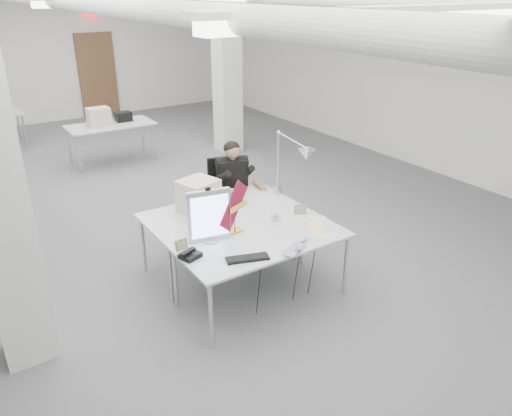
{
  "coord_description": "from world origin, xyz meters",
  "views": [
    {
      "loc": [
        -2.58,
        -6.31,
        3.17
      ],
      "look_at": [
        0.24,
        -2.0,
        0.87
      ],
      "focal_mm": 35.0,
      "sensor_mm": 36.0,
      "label": 1
    }
  ],
  "objects": [
    {
      "name": "desk_clock",
      "position": [
        0.37,
        -2.2,
        0.81
      ],
      "size": [
        0.11,
        0.06,
        0.1
      ],
      "primitive_type": "cylinder",
      "rotation": [
        1.57,
        0.0,
        -0.29
      ],
      "color": "silver",
      "rests_on": "desk_main"
    },
    {
      "name": "seated_person",
      "position": [
        0.56,
        -0.96,
        0.9
      ],
      "size": [
        0.63,
        0.73,
        0.94
      ],
      "primitive_type": null,
      "rotation": [
        0.0,
        0.0,
        -0.24
      ],
      "color": "black",
      "rests_on": "office_chair"
    },
    {
      "name": "desk_main",
      "position": [
        0.0,
        -2.5,
        0.74
      ],
      "size": [
        1.8,
        0.9,
        0.02
      ],
      "primitive_type": "cube",
      "color": "silver",
      "rests_on": "room_shell"
    },
    {
      "name": "room_shell",
      "position": [
        0.04,
        0.13,
        1.69
      ],
      "size": [
        10.04,
        14.04,
        3.24
      ],
      "color": "#59595C",
      "rests_on": "ground"
    },
    {
      "name": "paper_stack_a",
      "position": [
        0.6,
        -2.77,
        0.76
      ],
      "size": [
        0.31,
        0.35,
        0.01
      ],
      "primitive_type": "cube",
      "rotation": [
        0.0,
        0.0,
        0.46
      ],
      "color": "silver",
      "rests_on": "desk_main"
    },
    {
      "name": "desk_second",
      "position": [
        0.0,
        -1.6,
        0.74
      ],
      "size": [
        1.8,
        0.9,
        0.02
      ],
      "primitive_type": "cube",
      "color": "silver",
      "rests_on": "room_shell"
    },
    {
      "name": "mouse",
      "position": [
        0.33,
        -2.77,
        0.77
      ],
      "size": [
        0.1,
        0.09,
        0.04
      ],
      "primitive_type": "ellipsoid",
      "rotation": [
        0.0,
        0.0,
        -0.38
      ],
      "color": "#A5A5A9",
      "rests_on": "desk_main"
    },
    {
      "name": "paper_stack_b",
      "position": [
        0.65,
        -2.59,
        0.76
      ],
      "size": [
        0.3,
        0.34,
        0.01
      ],
      "primitive_type": "cube",
      "rotation": [
        0.0,
        0.0,
        -0.45
      ],
      "color": "#E9D18B",
      "rests_on": "desk_main"
    },
    {
      "name": "pennant",
      "position": [
        -0.19,
        -2.24,
        1.09
      ],
      "size": [
        0.46,
        0.2,
        0.53
      ],
      "primitive_type": "cube",
      "rotation": [
        0.0,
        -0.87,
        0.4
      ],
      "color": "maroon",
      "rests_on": "monitor"
    },
    {
      "name": "bankers_lamp",
      "position": [
        -0.14,
        -2.18,
        0.92
      ],
      "size": [
        0.32,
        0.22,
        0.34
      ],
      "primitive_type": null,
      "rotation": [
        0.0,
        0.0,
        0.4
      ],
      "color": "#BE893B",
      "rests_on": "desk_main"
    },
    {
      "name": "laptop",
      "position": [
        0.14,
        -2.92,
        0.77
      ],
      "size": [
        0.37,
        0.32,
        0.02
      ],
      "primitive_type": "imported",
      "rotation": [
        0.0,
        0.0,
        0.46
      ],
      "color": "silver",
      "rests_on": "desk_main"
    },
    {
      "name": "beige_monitor",
      "position": [
        -0.22,
        -1.48,
        0.94
      ],
      "size": [
        0.49,
        0.47,
        0.38
      ],
      "primitive_type": "cube",
      "rotation": [
        0.0,
        0.0,
        0.28
      ],
      "color": "beige",
      "rests_on": "desk_second"
    },
    {
      "name": "office_chair",
      "position": [
        0.56,
        -0.91,
        0.59
      ],
      "size": [
        0.71,
        0.71,
        1.19
      ],
      "primitive_type": null,
      "rotation": [
        0.0,
        0.0,
        -0.24
      ],
      "color": "black",
      "rests_on": "room_shell"
    },
    {
      "name": "picture_frame_right",
      "position": [
        0.73,
        -2.2,
        0.81
      ],
      "size": [
        0.13,
        0.09,
        0.11
      ],
      "primitive_type": "cube",
      "rotation": [
        -0.21,
        0.0,
        -0.46
      ],
      "color": "olive",
      "rests_on": "desk_main"
    },
    {
      "name": "picture_frame_left",
      "position": [
        -0.8,
        -2.23,
        0.81
      ],
      "size": [
        0.14,
        0.05,
        0.11
      ],
      "primitive_type": "cube",
      "rotation": [
        -0.21,
        0.0,
        0.09
      ],
      "color": "#9E7844",
      "rests_on": "desk_main"
    },
    {
      "name": "keyboard",
      "position": [
        -0.35,
        -2.76,
        0.77
      ],
      "size": [
        0.44,
        0.27,
        0.02
      ],
      "primitive_type": "cube",
      "rotation": [
        0.0,
        0.0,
        -0.32
      ],
      "color": "black",
      "rests_on": "desk_main"
    },
    {
      "name": "bg_desk_a",
      "position": [
        0.2,
        3.0,
        0.74
      ],
      "size": [
        1.6,
        0.8,
        0.02
      ],
      "primitive_type": "cube",
      "color": "silver",
      "rests_on": "room_shell"
    },
    {
      "name": "desk_phone",
      "position": [
        -0.8,
        -2.43,
        0.78
      ],
      "size": [
        0.23,
        0.22,
        0.05
      ],
      "primitive_type": "cube",
      "rotation": [
        0.0,
        0.0,
        0.32
      ],
      "color": "black",
      "rests_on": "desk_main"
    },
    {
      "name": "paper_stack_c",
      "position": [
        0.79,
        -2.41,
        0.76
      ],
      "size": [
        0.25,
        0.25,
        0.01
      ],
      "primitive_type": "cube",
      "rotation": [
        0.0,
        0.0,
        -0.75
      ],
      "color": "silver",
      "rests_on": "desk_main"
    },
    {
      "name": "monitor",
      "position": [
        -0.46,
        -2.21,
        1.03
      ],
      "size": [
        0.45,
        0.14,
        0.56
      ],
      "primitive_type": "cube",
      "rotation": [
        0.0,
        0.0,
        -0.21
      ],
      "color": "silver",
      "rests_on": "desk_main"
    },
    {
      "name": "architect_lamp",
      "position": [
        0.85,
        -1.82,
        1.21
      ],
      "size": [
        0.36,
        0.74,
        0.91
      ],
      "primitive_type": null,
      "rotation": [
        0.0,
        0.0,
        0.16
      ],
      "color": "#BDBCC1",
      "rests_on": "desk_second"
    }
  ]
}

